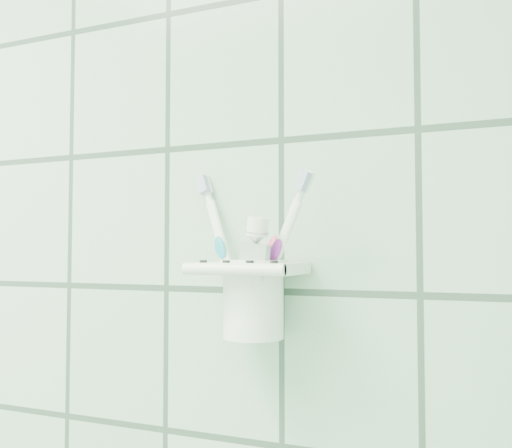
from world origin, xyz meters
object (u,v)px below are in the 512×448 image
at_px(toothbrush_orange, 248,244).
at_px(holder_bracket, 250,270).
at_px(cup, 253,295).
at_px(toothbrush_pink, 245,241).
at_px(toothbrush_blue, 254,241).
at_px(toothpaste_tube, 246,266).

bearing_deg(toothbrush_orange, holder_bracket, -29.85).
bearing_deg(cup, toothbrush_pink, -174.87).
xyz_separation_m(cup, toothbrush_pink, (-0.01, -0.00, 0.07)).
bearing_deg(toothbrush_blue, toothbrush_pink, -85.51).
height_order(holder_bracket, toothbrush_orange, toothbrush_orange).
bearing_deg(toothbrush_pink, toothbrush_blue, 71.30).
bearing_deg(toothpaste_tube, holder_bracket, 102.16).
bearing_deg(toothbrush_pink, toothpaste_tube, -54.36).
xyz_separation_m(cup, toothpaste_tube, (-0.00, -0.02, 0.04)).
xyz_separation_m(toothbrush_blue, toothpaste_tube, (0.00, -0.03, -0.03)).
relative_size(cup, toothbrush_blue, 0.45).
distance_m(holder_bracket, toothbrush_pink, 0.04).
bearing_deg(toothbrush_blue, holder_bracket, -53.40).
bearing_deg(cup, holder_bracket, -125.93).
xyz_separation_m(holder_bracket, cup, (0.00, 0.00, -0.03)).
relative_size(toothbrush_pink, toothbrush_orange, 1.04).
relative_size(toothbrush_blue, toothpaste_tube, 1.50).
xyz_separation_m(cup, toothbrush_blue, (-0.00, 0.01, 0.07)).
bearing_deg(holder_bracket, toothbrush_blue, 97.09).
height_order(toothbrush_blue, toothpaste_tube, toothbrush_blue).
distance_m(cup, toothbrush_pink, 0.07).
distance_m(holder_bracket, toothbrush_blue, 0.04).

